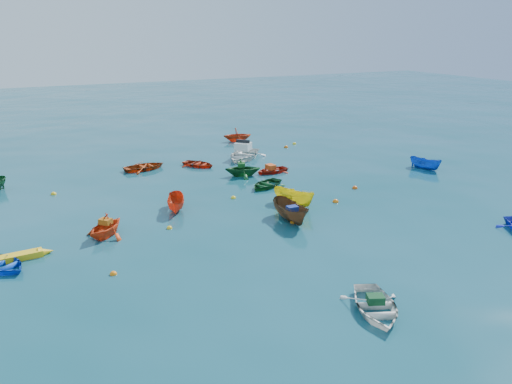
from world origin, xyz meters
name	(u,v)px	position (x,y,z in m)	size (l,w,h in m)	color
ground	(296,225)	(0.00, 0.00, 0.00)	(160.00, 160.00, 0.00)	#0A414B
dinghy_blue_sw	(1,268)	(-14.48, 1.22, 0.00)	(2.11, 2.96, 0.61)	blue
dinghy_white_near	(375,312)	(-1.76, -8.95, 0.00)	(2.29, 3.20, 0.66)	silver
sampan_brown_mid	(291,221)	(0.03, 0.63, 0.00)	(1.21, 3.22, 1.24)	#50341C
dinghy_orange_w	(106,236)	(-9.59, 2.88, 0.00)	(2.14, 2.48, 1.31)	#EA4516
sampan_yellow_mid	(294,205)	(1.51, 2.88, 0.00)	(1.08, 2.88, 1.11)	yellow
dinghy_green_e	(266,187)	(1.60, 6.80, 0.00)	(1.97, 2.76, 0.57)	#10471E
dinghy_red_nw	(145,169)	(-4.67, 14.77, 0.00)	(2.24, 3.13, 0.65)	#AB370E
sampan_orange_n	(177,210)	(-5.17, 5.08, 0.00)	(0.99, 2.62, 1.01)	red
dinghy_green_n	(243,176)	(1.32, 9.92, 0.00)	(2.19, 2.54, 1.34)	#125020
dinghy_red_ne	(272,172)	(3.62, 9.81, 0.00)	(1.84, 2.58, 0.53)	#A81D0E
sampan_blue_far	(425,169)	(14.65, 5.65, 0.00)	(0.96, 2.54, 0.98)	#0E45B1
dinghy_red_far	(199,166)	(-0.68, 13.85, 0.00)	(1.92, 2.68, 0.56)	#AF270E
dinghy_orange_far	(237,141)	(5.72, 20.88, 0.00)	(2.28, 2.64, 1.39)	red
kayak_yellow	(6,262)	(-14.25, 1.79, 0.00)	(0.57, 3.85, 0.39)	yellow
motorboat_white	(243,159)	(3.44, 14.53, 0.00)	(3.06, 4.27, 1.49)	white
tarp_green_a	(375,299)	(-1.72, -8.85, 0.48)	(0.63, 0.48, 0.30)	#10411F
tarp_blue_a	(292,209)	(0.03, 0.48, 0.76)	(0.59, 0.44, 0.28)	navy
tarp_orange_a	(106,221)	(-9.56, 2.91, 0.80)	(0.59, 0.45, 0.29)	#B55D12
tarp_green_b	(241,165)	(1.22, 9.95, 0.82)	(0.64, 0.48, 0.31)	#134D19
tarp_orange_b	(271,167)	(3.53, 9.80, 0.44)	(0.72, 0.55, 0.35)	#DC4916
buoy_or_a	(113,274)	(-10.07, -1.57, 0.00)	(0.31, 0.31, 0.31)	orange
buoy_ye_a	(169,229)	(-6.38, 2.46, 0.00)	(0.31, 0.31, 0.31)	yellow
buoy_or_b	(336,202)	(4.09, 2.17, 0.00)	(0.37, 0.37, 0.37)	orange
buoy_or_c	(293,223)	(0.00, 0.32, 0.00)	(0.34, 0.34, 0.34)	orange
buoy_ye_c	(233,198)	(-1.30, 5.59, 0.00)	(0.32, 0.32, 0.32)	yellow
buoy_or_d	(355,188)	(6.82, 3.91, 0.00)	(0.37, 0.37, 0.37)	#E14F0C
buoy_ye_d	(54,194)	(-11.44, 11.33, 0.00)	(0.35, 0.35, 0.35)	yellow
buoy_or_e	(286,148)	(8.59, 16.52, 0.00)	(0.39, 0.39, 0.39)	#CE580B
buoy_ye_e	(294,144)	(9.95, 17.40, 0.00)	(0.35, 0.35, 0.35)	yellow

